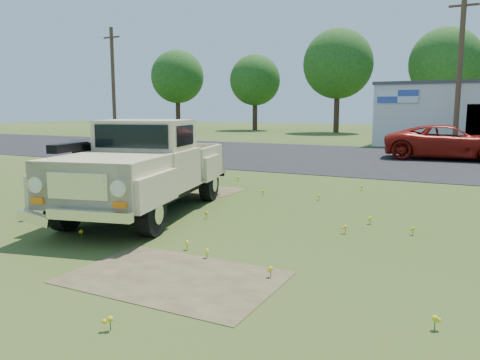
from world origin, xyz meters
The scene contains 13 objects.
ground centered at (0.00, 0.00, 0.00)m, with size 140.00×140.00×0.00m, color #2E4817.
asphalt_lot centered at (0.00, 15.00, 0.00)m, with size 90.00×14.00×0.02m, color black.
dirt_patch_a centered at (1.50, -3.00, 0.00)m, with size 3.00×2.00×0.01m, color #4C4028.
dirt_patch_b centered at (-2.00, 3.50, 0.00)m, with size 2.20×1.60×0.01m, color #4C4028.
utility_pole_west centered at (-22.00, 22.00, 4.60)m, with size 1.60×0.30×9.00m.
utility_pole_mid centered at (4.00, 22.00, 4.60)m, with size 1.60×0.30×9.00m.
treeline_a centered at (-28.00, 40.00, 6.30)m, with size 6.40×6.40×9.52m.
treeline_b centered at (-18.00, 41.00, 5.67)m, with size 5.76×5.76×8.57m.
treeline_c centered at (-8.00, 39.50, 6.93)m, with size 7.04×7.04×10.47m.
treeline_d centered at (2.00, 40.50, 6.62)m, with size 6.72×6.72×10.00m.
vintage_pickup_truck centered at (-1.48, 0.20, 1.08)m, with size 2.32×5.97×2.17m, color tan, non-canonical shape.
flatbed_trailer centered at (-3.01, 1.73, 0.86)m, with size 2.09×6.27×1.71m, color black, non-canonical shape.
red_pickup centered at (3.98, 16.21, 0.82)m, with size 2.71×5.88×1.64m, color maroon.
Camera 1 is at (5.27, -8.29, 2.40)m, focal length 35.00 mm.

